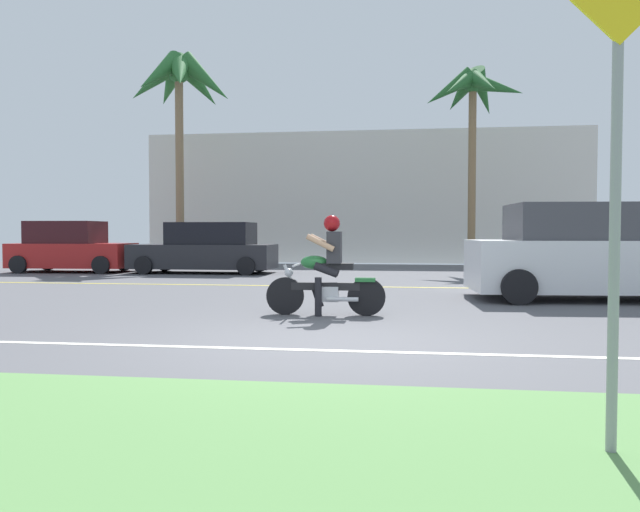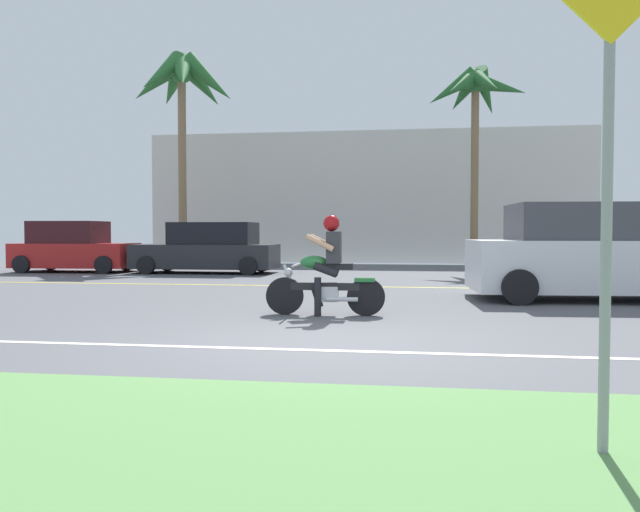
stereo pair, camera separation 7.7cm
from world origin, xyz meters
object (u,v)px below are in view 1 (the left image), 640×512
(parked_car_0, at_px, (71,248))
(palm_tree_1, at_px, (178,85))
(motorcyclist, at_px, (327,273))
(palm_tree_0, at_px, (472,96))
(suv_nearby, at_px, (599,253))
(parked_car_1, at_px, (206,249))
(street_sign, at_px, (617,146))

(parked_car_0, height_order, palm_tree_1, palm_tree_1)
(motorcyclist, distance_m, palm_tree_0, 14.58)
(suv_nearby, distance_m, parked_car_1, 11.86)
(suv_nearby, distance_m, street_sign, 9.37)
(motorcyclist, distance_m, parked_car_0, 13.41)
(suv_nearby, bearing_deg, palm_tree_1, 139.40)
(parked_car_0, bearing_deg, street_sign, -52.12)
(parked_car_1, xyz_separation_m, street_sign, (7.46, -15.45, 1.03))
(palm_tree_0, bearing_deg, parked_car_1, -156.72)
(motorcyclist, bearing_deg, parked_car_0, 135.57)
(palm_tree_0, height_order, palm_tree_1, palm_tree_1)
(motorcyclist, height_order, parked_car_0, parked_car_0)
(suv_nearby, xyz_separation_m, parked_car_0, (-14.47, 6.40, -0.14))
(parked_car_0, height_order, palm_tree_0, palm_tree_0)
(palm_tree_0, height_order, street_sign, palm_tree_0)
(suv_nearby, xyz_separation_m, street_sign, (-2.49, -8.99, 0.88))
(suv_nearby, distance_m, palm_tree_0, 11.45)
(parked_car_1, height_order, street_sign, street_sign)
(parked_car_0, bearing_deg, parked_car_1, 0.65)
(palm_tree_1, xyz_separation_m, street_sign, (9.87, -19.59, -5.11))
(street_sign, bearing_deg, motorcyclist, 111.79)
(suv_nearby, relative_size, parked_car_1, 1.12)
(motorcyclist, xyz_separation_m, parked_car_0, (-9.57, 9.38, 0.10))
(parked_car_0, height_order, street_sign, street_sign)
(motorcyclist, distance_m, street_sign, 6.57)
(parked_car_0, xyz_separation_m, street_sign, (11.98, -15.40, 1.02))
(suv_nearby, relative_size, street_sign, 1.70)
(suv_nearby, xyz_separation_m, palm_tree_0, (-1.44, 10.11, 5.17))
(motorcyclist, height_order, street_sign, street_sign)
(street_sign, bearing_deg, parked_car_1, 115.77)
(motorcyclist, xyz_separation_m, suv_nearby, (4.89, 2.98, 0.24))
(parked_car_0, relative_size, palm_tree_1, 0.47)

